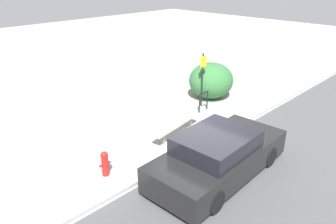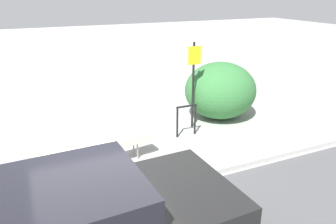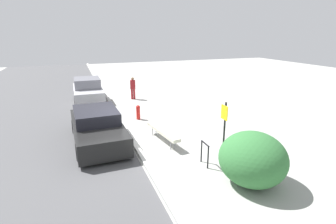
# 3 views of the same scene
# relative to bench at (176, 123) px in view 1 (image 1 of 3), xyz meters

# --- Properties ---
(ground_plane) EXTENTS (60.00, 60.00, 0.00)m
(ground_plane) POSITION_rel_bench_xyz_m (-0.13, -1.20, -0.46)
(ground_plane) COLOR #9E9E99
(curb) EXTENTS (60.00, 0.20, 0.13)m
(curb) POSITION_rel_bench_xyz_m (-0.13, -1.20, -0.40)
(curb) COLOR #B7B7B2
(curb) RESTS_ON ground_plane
(bench) EXTENTS (2.42, 0.69, 0.53)m
(bench) POSITION_rel_bench_xyz_m (0.00, 0.00, 0.00)
(bench) COLOR gray
(bench) RESTS_ON ground_plane
(bike_rack) EXTENTS (0.55, 0.06, 0.83)m
(bike_rack) POSITION_rel_bench_xyz_m (2.39, 0.70, 0.04)
(bike_rack) COLOR black
(bike_rack) RESTS_ON ground_plane
(sign_post) EXTENTS (0.36, 0.08, 2.30)m
(sign_post) POSITION_rel_bench_xyz_m (2.81, 1.13, 0.92)
(sign_post) COLOR black
(sign_post) RESTS_ON ground_plane
(fire_hydrant) EXTENTS (0.36, 0.22, 0.77)m
(fire_hydrant) POSITION_rel_bench_xyz_m (-3.24, -0.26, -0.05)
(fire_hydrant) COLOR red
(fire_hydrant) RESTS_ON ground_plane
(shrub_hedge) EXTENTS (2.05, 1.97, 1.62)m
(shrub_hedge) POSITION_rel_bench_xyz_m (3.89, 1.48, 0.35)
(shrub_hedge) COLOR #337038
(shrub_hedge) RESTS_ON ground_plane
(parked_car_near) EXTENTS (4.61, 2.04, 1.36)m
(parked_car_near) POSITION_rel_bench_xyz_m (-0.97, -2.54, 0.17)
(parked_car_near) COLOR black
(parked_car_near) RESTS_ON ground_plane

